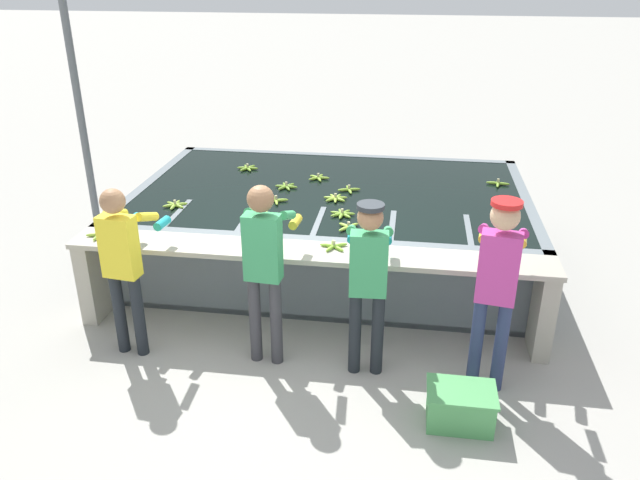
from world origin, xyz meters
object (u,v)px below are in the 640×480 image
(banana_bunch_floating_7, at_px, (286,186))
(banana_bunch_floating_0, at_px, (349,227))
(banana_bunch_floating_5, at_px, (335,198))
(banana_bunch_floating_6, at_px, (342,214))
(banana_bunch_floating_4, at_px, (318,178))
(banana_bunch_floating_2, at_px, (349,189))
(banana_bunch_floating_3, at_px, (498,183))
(banana_bunch_floating_8, at_px, (175,205))
(knife_0, at_px, (256,243))
(banana_bunch_ledge_0, at_px, (334,246))
(worker_0, at_px, (123,257))
(worker_1, at_px, (264,258))
(banana_bunch_ledge_1, at_px, (100,234))
(worker_3, at_px, (497,277))
(support_post_left, at_px, (82,127))
(banana_bunch_floating_9, at_px, (276,200))
(crate, at_px, (460,406))
(banana_bunch_floating_1, at_px, (248,168))

(banana_bunch_floating_7, bearing_deg, banana_bunch_floating_0, -52.17)
(banana_bunch_floating_5, relative_size, banana_bunch_floating_6, 1.00)
(banana_bunch_floating_0, relative_size, banana_bunch_floating_4, 0.87)
(banana_bunch_floating_2, xyz_separation_m, banana_bunch_floating_3, (1.78, 0.50, 0.00))
(banana_bunch_floating_4, height_order, banana_bunch_floating_8, same)
(knife_0, bearing_deg, banana_bunch_ledge_0, 2.16)
(worker_0, height_order, worker_1, worker_1)
(worker_1, distance_m, banana_bunch_ledge_1, 1.86)
(worker_3, bearing_deg, banana_bunch_floating_7, 134.01)
(banana_bunch_floating_6, height_order, banana_bunch_floating_8, same)
(banana_bunch_floating_4, bearing_deg, knife_0, -98.45)
(worker_3, xyz_separation_m, banana_bunch_floating_8, (-3.33, 1.51, -0.14))
(knife_0, distance_m, support_post_left, 2.98)
(banana_bunch_floating_9, bearing_deg, crate, -49.87)
(banana_bunch_ledge_1, bearing_deg, support_post_left, 119.92)
(banana_bunch_floating_0, xyz_separation_m, banana_bunch_floating_7, (-0.88, 1.13, -0.00))
(banana_bunch_floating_9, distance_m, support_post_left, 2.53)
(banana_bunch_floating_2, height_order, banana_bunch_floating_9, same)
(banana_bunch_floating_9, bearing_deg, banana_bunch_floating_7, 87.37)
(support_post_left, bearing_deg, worker_1, -37.45)
(banana_bunch_floating_3, distance_m, crate, 3.48)
(banana_bunch_floating_3, height_order, banana_bunch_floating_5, same)
(worker_0, distance_m, worker_3, 3.27)
(banana_bunch_floating_8, relative_size, knife_0, 1.00)
(banana_bunch_floating_5, xyz_separation_m, banana_bunch_ledge_0, (0.15, -1.31, 0.00))
(crate, bearing_deg, banana_bunch_ledge_0, 133.97)
(worker_0, xyz_separation_m, banana_bunch_floating_9, (1.02, 1.76, -0.05))
(banana_bunch_floating_9, bearing_deg, banana_bunch_floating_4, 67.70)
(worker_3, distance_m, banana_bunch_ledge_0, 1.59)
(worker_1, relative_size, banana_bunch_ledge_1, 6.23)
(banana_bunch_floating_0, distance_m, banana_bunch_floating_2, 1.14)
(knife_0, bearing_deg, worker_1, -68.49)
(banana_bunch_floating_7, xyz_separation_m, crate, (1.98, -2.85, -0.77))
(banana_bunch_floating_1, height_order, crate, banana_bunch_floating_1)
(banana_bunch_floating_6, distance_m, crate, 2.52)
(banana_bunch_ledge_0, bearing_deg, worker_3, -25.34)
(banana_bunch_floating_7, bearing_deg, banana_bunch_ledge_1, -132.37)
(banana_bunch_floating_3, relative_size, banana_bunch_floating_9, 1.01)
(banana_bunch_floating_8, bearing_deg, banana_bunch_floating_0, -9.77)
(worker_1, height_order, banana_bunch_floating_4, worker_1)
(banana_bunch_floating_8, bearing_deg, crate, -33.78)
(banana_bunch_floating_7, bearing_deg, knife_0, -88.94)
(worker_0, xyz_separation_m, banana_bunch_floating_7, (1.05, 2.25, -0.05))
(banana_bunch_floating_6, xyz_separation_m, crate, (1.21, -2.07, -0.77))
(worker_3, relative_size, support_post_left, 0.54)
(worker_3, height_order, banana_bunch_floating_8, worker_3)
(banana_bunch_floating_7, bearing_deg, worker_3, -45.99)
(worker_1, xyz_separation_m, worker_3, (1.97, -0.10, 0.03))
(banana_bunch_floating_5, distance_m, banana_bunch_ledge_0, 1.31)
(banana_bunch_floating_1, distance_m, knife_0, 2.38)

